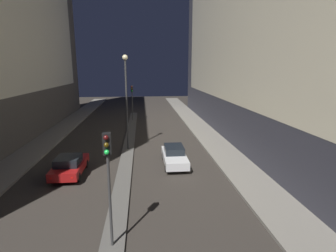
{
  "coord_description": "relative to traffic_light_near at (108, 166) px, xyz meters",
  "views": [
    {
      "loc": [
        1.44,
        -5.96,
        7.75
      ],
      "look_at": [
        4.17,
        21.6,
        1.55
      ],
      "focal_mm": 28.0,
      "sensor_mm": 36.0,
      "label": 1
    }
  ],
  "objects": [
    {
      "name": "traffic_light_near",
      "position": [
        0.0,
        0.0,
        0.0
      ],
      "size": [
        0.32,
        0.42,
        5.07
      ],
      "color": "#383838",
      "rests_on": "median_strip"
    },
    {
      "name": "median_strip",
      "position": [
        0.0,
        15.69,
        -3.77
      ],
      "size": [
        1.09,
        37.92,
        0.15
      ],
      "color": "#56544F",
      "rests_on": "ground"
    },
    {
      "name": "traffic_light_mid",
      "position": [
        0.0,
        28.07,
        0.0
      ],
      "size": [
        0.32,
        0.42,
        5.07
      ],
      "color": "#383838",
      "rests_on": "median_strip"
    },
    {
      "name": "car_left_lane",
      "position": [
        -3.95,
        8.45,
        -3.09
      ],
      "size": [
        1.93,
        4.31,
        1.5
      ],
      "color": "maroon",
      "rests_on": "ground"
    },
    {
      "name": "car_right_lane",
      "position": [
        3.95,
        9.85,
        -3.09
      ],
      "size": [
        1.77,
        4.54,
        1.5
      ],
      "color": "silver",
      "rests_on": "ground"
    },
    {
      "name": "street_lamp",
      "position": [
        0.0,
        14.13,
        2.02
      ],
      "size": [
        0.49,
        0.49,
        8.72
      ],
      "color": "#383838",
      "rests_on": "median_strip"
    },
    {
      "name": "building_right",
      "position": [
        13.32,
        18.03,
        8.8
      ],
      "size": [
        6.01,
        44.59,
        25.27
      ],
      "color": "#383842",
      "rests_on": "ground"
    }
  ]
}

